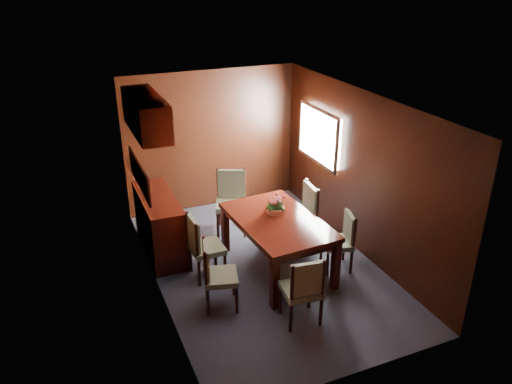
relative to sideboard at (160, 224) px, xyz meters
name	(u,v)px	position (x,y,z in m)	size (l,w,h in m)	color
ground	(264,266)	(1.25, -1.00, -0.45)	(4.50, 4.50, 0.00)	#313443
room_shell	(248,153)	(1.15, -0.67, 1.18)	(3.06, 4.52, 2.41)	black
sideboard	(160,224)	(0.00, 0.00, 0.00)	(0.48, 1.40, 0.90)	black
dining_table	(277,226)	(1.40, -1.10, 0.22)	(1.15, 1.74, 0.78)	black
chair_left_near	(215,272)	(0.33, -1.57, 0.05)	(0.50, 0.52, 0.90)	black
chair_left_far	(202,244)	(0.37, -0.89, 0.07)	(0.44, 0.46, 0.94)	black
chair_right_near	(342,238)	(2.25, -1.42, 0.03)	(0.49, 0.50, 0.86)	black
chair_right_far	(303,213)	(2.03, -0.67, 0.11)	(0.50, 0.52, 1.01)	black
chair_head	(304,287)	(1.18, -2.30, 0.06)	(0.48, 0.46, 0.92)	black
chair_foot	(231,198)	(1.22, 0.23, 0.11)	(0.62, 0.61, 1.02)	black
flower_centerpiece	(276,204)	(1.46, -0.91, 0.47)	(0.28, 0.28, 0.28)	#CB613E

